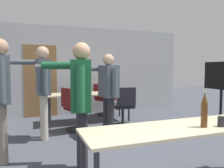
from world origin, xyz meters
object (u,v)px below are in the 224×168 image
office_chair_mid_tucked (104,100)px  office_chair_near_pushed (124,108)px  tv_screen (221,87)px  person_right_polo (81,95)px  office_chair_far_right (74,110)px  person_far_watching (0,87)px  person_left_plaid (108,88)px  drink_cup (221,121)px  person_near_casual (42,83)px  beer_bottle (204,110)px

office_chair_mid_tucked → office_chair_near_pushed: bearing=-26.4°
tv_screen → person_right_polo: person_right_polo is taller
tv_screen → office_chair_far_right: (-3.29, 0.89, -0.48)m
person_far_watching → person_left_plaid: size_ratio=1.08×
tv_screen → drink_cup: bearing=-46.7°
person_near_casual → person_right_polo: (0.41, -1.61, -0.07)m
person_left_plaid → office_chair_mid_tucked: 2.12m
office_chair_near_pushed → beer_bottle: 2.90m
person_left_plaid → person_far_watching: bearing=103.4°
office_chair_mid_tucked → person_near_casual: bearing=-74.3°
person_left_plaid → person_right_polo: 1.57m
office_chair_mid_tucked → beer_bottle: (-0.25, -4.27, 0.49)m
person_left_plaid → beer_bottle: person_left_plaid is taller
person_right_polo → beer_bottle: size_ratio=4.40×
tv_screen → beer_bottle: tv_screen is taller
tv_screen → drink_cup: tv_screen is taller
office_chair_far_right → beer_bottle: beer_bottle is taller
person_near_casual → tv_screen: bearing=-103.5°
person_left_plaid → person_near_casual: size_ratio=0.92×
person_left_plaid → person_near_casual: bearing=71.6°
person_left_plaid → drink_cup: size_ratio=14.86×
person_far_watching → office_chair_mid_tucked: (2.42, 2.62, -0.67)m
person_left_plaid → office_chair_far_right: (-0.56, 0.65, -0.54)m
person_right_polo → office_chair_mid_tucked: (1.38, 3.30, -0.59)m
tv_screen → office_chair_mid_tucked: size_ratio=1.65×
tv_screen → office_chair_mid_tucked: bearing=-135.6°
office_chair_mid_tucked → person_far_watching: bearing=-70.4°
person_far_watching → person_left_plaid: person_far_watching is taller
person_right_polo → office_chair_near_pushed: (1.42, 1.88, -0.58)m
tv_screen → office_chair_far_right: tv_screen is taller
tv_screen → office_chair_far_right: 3.44m
person_right_polo → person_near_casual: bearing=29.4°
office_chair_near_pushed → office_chair_mid_tucked: size_ratio=1.02×
drink_cup → person_right_polo: bearing=142.8°
person_near_casual → office_chair_near_pushed: person_near_casual is taller
person_left_plaid → office_chair_near_pushed: person_left_plaid is taller
office_chair_near_pushed → office_chair_mid_tucked: office_chair_near_pushed is taller
office_chair_mid_tucked → tv_screen: bearing=16.7°
office_chair_far_right → drink_cup: (1.06, -2.99, 0.34)m
person_far_watching → beer_bottle: size_ratio=4.63×
person_near_casual → beer_bottle: bearing=-155.0°
person_far_watching → office_chair_near_pushed: 2.81m
person_right_polo → office_chair_near_pushed: person_right_polo is taller
office_chair_far_right → office_chair_mid_tucked: (1.12, 1.33, -0.02)m
person_far_watching → person_near_casual: bearing=-44.2°
person_near_casual → office_chair_near_pushed: size_ratio=1.90×
person_left_plaid → office_chair_near_pushed: bearing=-52.7°
office_chair_near_pushed → person_right_polo: bearing=-122.6°
tv_screen → office_chair_mid_tucked: 3.15m
person_far_watching → drink_cup: 2.92m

